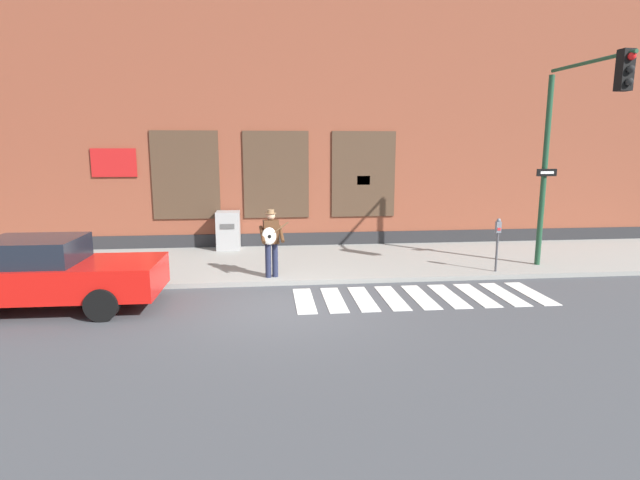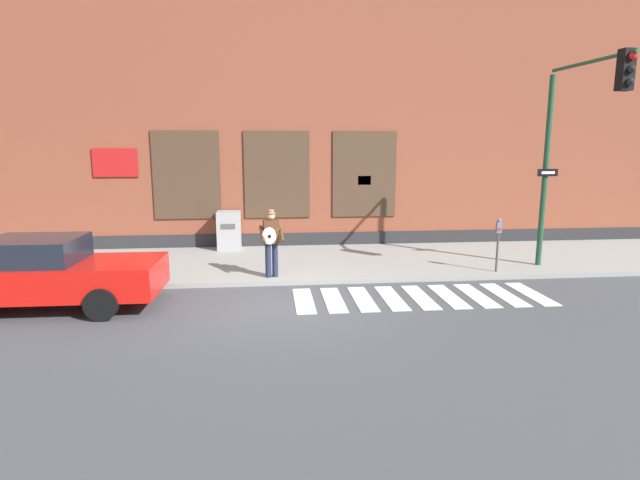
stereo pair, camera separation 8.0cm
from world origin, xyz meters
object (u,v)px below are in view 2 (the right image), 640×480
Objects in this scene: traffic_light at (575,130)px; utility_box at (229,230)px; busker at (271,239)px; parking_meter at (498,237)px; red_car at (46,273)px.

utility_box is (-8.97, 4.20, -3.07)m from traffic_light.
utility_box is (-1.35, 3.80, -0.37)m from busker.
parking_meter reaches higher than utility_box.
red_car is 0.86× the size of traffic_light.
parking_meter reaches higher than red_car.
parking_meter is at bearing -0.15° from busker.
parking_meter is at bearing 166.86° from traffic_light.
busker is 5.99m from parking_meter.
traffic_light is (12.36, 1.30, 3.04)m from red_car.
utility_box is at bearing 152.52° from parking_meter.
busker reaches higher than red_car.
busker reaches higher than utility_box.
busker is 1.40× the size of utility_box.
parking_meter is at bearing 8.89° from red_car.
utility_box is (3.39, 5.50, -0.03)m from red_car.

